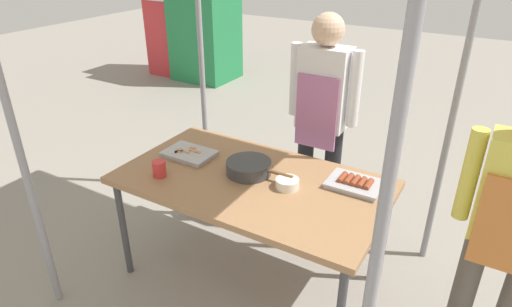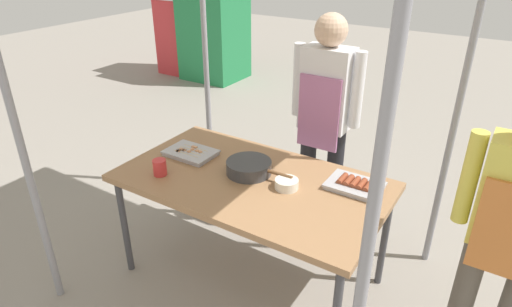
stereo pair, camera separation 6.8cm
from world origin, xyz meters
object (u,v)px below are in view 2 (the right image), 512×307
(neighbor_stall_left, at_px, (183,20))
(neighbor_stall_right, at_px, (213,11))
(vendor_woman, at_px, (325,109))
(customer_nearby, at_px, (512,223))
(drink_cup_near_edge, at_px, (160,167))
(stall_table, at_px, (252,186))
(cooking_wok, at_px, (249,167))
(tray_grilled_sausages, at_px, (355,185))
(condiment_bowl, at_px, (287,184))
(tray_meat_skewers, at_px, (191,153))

(neighbor_stall_left, bearing_deg, neighbor_stall_right, 1.81)
(vendor_woman, xyz_separation_m, customer_nearby, (1.25, -0.66, -0.09))
(drink_cup_near_edge, height_order, customer_nearby, customer_nearby)
(stall_table, xyz_separation_m, cooking_wok, (-0.05, 0.05, 0.10))
(stall_table, xyz_separation_m, drink_cup_near_edge, (-0.50, -0.25, 0.10))
(tray_grilled_sausages, distance_m, neighbor_stall_right, 4.81)
(tray_grilled_sausages, xyz_separation_m, cooking_wok, (-0.61, -0.17, 0.02))
(condiment_bowl, relative_size, drink_cup_near_edge, 1.38)
(neighbor_stall_left, bearing_deg, tray_grilled_sausages, -38.57)
(tray_meat_skewers, height_order, neighbor_stall_left, neighbor_stall_left)
(vendor_woman, bearing_deg, stall_table, 82.52)
(neighbor_stall_right, bearing_deg, neighbor_stall_left, -178.19)
(stall_table, relative_size, drink_cup_near_edge, 16.07)
(cooking_wok, distance_m, condiment_bowl, 0.28)
(neighbor_stall_left, bearing_deg, drink_cup_near_edge, -51.01)
(tray_grilled_sausages, xyz_separation_m, neighbor_stall_right, (-3.51, 3.28, 0.25))
(neighbor_stall_right, bearing_deg, stall_table, -49.93)
(drink_cup_near_edge, bearing_deg, tray_grilled_sausages, 24.33)
(tray_grilled_sausages, height_order, neighbor_stall_right, neighbor_stall_right)
(stall_table, height_order, tray_meat_skewers, tray_meat_skewers)
(tray_meat_skewers, relative_size, neighbor_stall_left, 0.19)
(tray_meat_skewers, bearing_deg, neighbor_stall_right, 125.18)
(drink_cup_near_edge, distance_m, customer_nearby, 1.89)
(cooking_wok, xyz_separation_m, neighbor_stall_right, (-2.90, 3.45, 0.23))
(cooking_wok, bearing_deg, drink_cup_near_edge, -145.81)
(tray_meat_skewers, distance_m, neighbor_stall_right, 4.24)
(tray_meat_skewers, relative_size, neighbor_stall_right, 0.16)
(drink_cup_near_edge, height_order, neighbor_stall_right, neighbor_stall_right)
(tray_grilled_sausages, distance_m, tray_meat_skewers, 1.09)
(tray_grilled_sausages, xyz_separation_m, customer_nearby, (0.79, -0.09, 0.09))
(tray_grilled_sausages, distance_m, cooking_wok, 0.64)
(drink_cup_near_edge, height_order, neighbor_stall_left, neighbor_stall_left)
(tray_meat_skewers, xyz_separation_m, condiment_bowl, (0.74, -0.03, 0.01))
(tray_grilled_sausages, xyz_separation_m, vendor_woman, (-0.46, 0.57, 0.19))
(condiment_bowl, height_order, vendor_woman, vendor_woman)
(tray_grilled_sausages, xyz_separation_m, condiment_bowl, (-0.33, -0.21, 0.01))
(tray_meat_skewers, relative_size, customer_nearby, 0.22)
(stall_table, height_order, cooking_wok, cooking_wok)
(vendor_woman, distance_m, neighbor_stall_right, 4.08)
(neighbor_stall_right, bearing_deg, vendor_woman, -41.59)
(vendor_woman, bearing_deg, cooking_wok, 78.15)
(customer_nearby, bearing_deg, vendor_woman, 152.07)
(condiment_bowl, distance_m, drink_cup_near_edge, 0.78)
(stall_table, relative_size, customer_nearby, 1.08)
(stall_table, distance_m, vendor_woman, 0.84)
(tray_meat_skewers, height_order, condiment_bowl, condiment_bowl)
(neighbor_stall_left, xyz_separation_m, neighbor_stall_right, (0.58, 0.02, 0.17))
(stall_table, distance_m, customer_nearby, 1.37)
(stall_table, distance_m, condiment_bowl, 0.24)
(neighbor_stall_right, bearing_deg, drink_cup_near_edge, -56.91)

